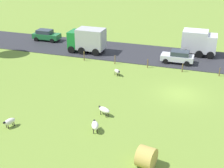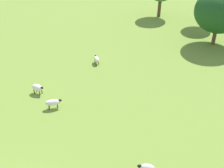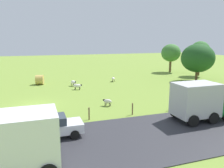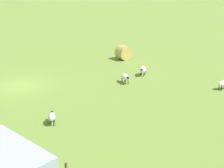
{
  "view_description": "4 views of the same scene",
  "coord_description": "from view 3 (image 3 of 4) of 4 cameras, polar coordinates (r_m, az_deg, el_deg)",
  "views": [
    {
      "loc": [
        -28.48,
        -2.12,
        13.83
      ],
      "look_at": [
        -3.28,
        6.1,
        1.66
      ],
      "focal_mm": 49.85,
      "sensor_mm": 36.0,
      "label": 1
    },
    {
      "loc": [
        9.7,
        -0.32,
        12.83
      ],
      "look_at": [
        -5.01,
        10.5,
        1.12
      ],
      "focal_mm": 43.0,
      "sensor_mm": 36.0,
      "label": 2
    },
    {
      "loc": [
        24.16,
        0.51,
        6.87
      ],
      "look_at": [
        -0.89,
        9.06,
        1.6
      ],
      "focal_mm": 35.86,
      "sensor_mm": 36.0,
      "label": 3
    },
    {
      "loc": [
        13.84,
        22.85,
        9.43
      ],
      "look_at": [
        -3.05,
        7.33,
        1.16
      ],
      "focal_mm": 53.42,
      "sensor_mm": 36.0,
      "label": 4
    }
  ],
  "objects": [
    {
      "name": "ground_plane",
      "position": [
        25.12,
        -19.36,
        -5.27
      ],
      "size": [
        160.0,
        160.0,
        0.0
      ],
      "primitive_type": "plane",
      "color": "olive"
    },
    {
      "name": "road_strip",
      "position": [
        15.13,
        -19.48,
        -16.31
      ],
      "size": [
        8.0,
        80.0,
        0.06
      ],
      "primitive_type": "cube",
      "color": "#2D2D33",
      "rests_on": "ground_plane"
    },
    {
      "name": "sheep_0",
      "position": [
        37.18,
        0.33,
        1.39
      ],
      "size": [
        1.15,
        0.82,
        0.75
      ],
      "color": "silver",
      "rests_on": "ground_plane"
    },
    {
      "name": "sheep_1",
      "position": [
        31.56,
        -8.78,
        -0.45
      ],
      "size": [
        0.92,
        1.29,
        0.79
      ],
      "color": "white",
      "rests_on": "ground_plane"
    },
    {
      "name": "sheep_2",
      "position": [
        23.54,
        -1.14,
        -4.45
      ],
      "size": [
        0.95,
        0.99,
        0.74
      ],
      "color": "beige",
      "rests_on": "ground_plane"
    },
    {
      "name": "sheep_3",
      "position": [
        34.06,
        -9.81,
        0.43
      ],
      "size": [
        1.19,
        0.96,
        0.85
      ],
      "color": "white",
      "rests_on": "ground_plane"
    },
    {
      "name": "hay_bale_0",
      "position": [
        36.48,
        -17.95,
        1.03
      ],
      "size": [
        1.67,
        1.39,
        1.49
      ],
      "primitive_type": "cylinder",
      "rotation": [
        1.57,
        0.0,
        2.95
      ],
      "color": "tan",
      "rests_on": "ground_plane"
    },
    {
      "name": "tree_0",
      "position": [
        39.9,
        21.01,
        6.17
      ],
      "size": [
        5.42,
        5.42,
        6.22
      ],
      "color": "brown",
      "rests_on": "ground_plane"
    },
    {
      "name": "tree_1",
      "position": [
        49.61,
        14.78,
        7.66
      ],
      "size": [
        4.04,
        4.04,
        5.97
      ],
      "color": "brown",
      "rests_on": "ground_plane"
    },
    {
      "name": "tree_3",
      "position": [
        46.35,
        21.54,
        7.85
      ],
      "size": [
        3.63,
        3.63,
        6.59
      ],
      "color": "brown",
      "rests_on": "ground_plane"
    },
    {
      "name": "fence_post_1",
      "position": [
        19.28,
        -18.01,
        -8.6
      ],
      "size": [
        0.12,
        0.12,
        1.0
      ],
      "primitive_type": "cylinder",
      "color": "brown",
      "rests_on": "ground_plane"
    },
    {
      "name": "fence_post_2",
      "position": [
        19.7,
        -5.87,
        -7.5
      ],
      "size": [
        0.12,
        0.12,
        1.11
      ],
      "primitive_type": "cylinder",
      "color": "brown",
      "rests_on": "ground_plane"
    },
    {
      "name": "fence_post_3",
      "position": [
        20.94,
        5.23,
        -6.34
      ],
      "size": [
        0.12,
        0.12,
        1.12
      ],
      "primitive_type": "cylinder",
      "color": "brown",
      "rests_on": "ground_plane"
    },
    {
      "name": "fence_post_4",
      "position": [
        22.86,
        14.73,
        -5.02
      ],
      "size": [
        0.12,
        0.12,
        1.22
      ],
      "primitive_type": "cylinder",
      "color": "brown",
      "rests_on": "ground_plane"
    },
    {
      "name": "truck_0",
      "position": [
        12.62,
        -23.58,
        -13.49
      ],
      "size": [
        2.85,
        4.4,
        3.22
      ],
      "color": "white",
      "rests_on": "road_strip"
    },
    {
      "name": "truck_1",
      "position": [
        20.6,
        21.68,
        -3.81
      ],
      "size": [
        2.71,
        4.83,
        3.24
      ],
      "color": "#197F33",
      "rests_on": "road_strip"
    },
    {
      "name": "car_1",
      "position": [
        16.61,
        -14.78,
        -10.35
      ],
      "size": [
        1.99,
        3.98,
        1.54
      ],
      "color": "silver",
      "rests_on": "road_strip"
    }
  ]
}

